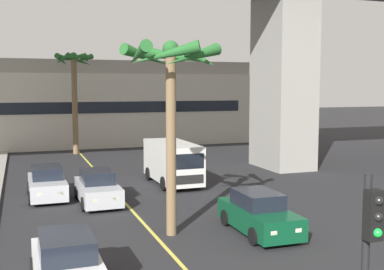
{
  "coord_description": "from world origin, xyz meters",
  "views": [
    {
      "loc": [
        -4.55,
        1.16,
        5.5
      ],
      "look_at": [
        0.0,
        14.0,
        4.14
      ],
      "focal_mm": 45.49,
      "sensor_mm": 36.0,
      "label": 1
    }
  ],
  "objects_px": {
    "delivery_van": "(172,162)",
    "palm_tree_near_median": "(170,78)",
    "car_queue_front": "(67,266)",
    "car_queue_third": "(98,188)",
    "car_queue_fourth": "(259,214)",
    "car_queue_second": "(47,183)",
    "palm_tree_mid_median": "(74,76)"
  },
  "relations": [
    {
      "from": "delivery_van",
      "to": "palm_tree_near_median",
      "type": "distance_m",
      "value": 10.47
    },
    {
      "from": "car_queue_fourth",
      "to": "palm_tree_near_median",
      "type": "xyz_separation_m",
      "value": [
        -3.2,
        0.85,
        5.1
      ]
    },
    {
      "from": "car_queue_front",
      "to": "palm_tree_mid_median",
      "type": "xyz_separation_m",
      "value": [
        3.17,
        27.41,
        5.64
      ]
    },
    {
      "from": "car_queue_third",
      "to": "car_queue_front",
      "type": "bearing_deg",
      "value": -103.08
    },
    {
      "from": "delivery_van",
      "to": "car_queue_third",
      "type": "bearing_deg",
      "value": -146.06
    },
    {
      "from": "palm_tree_near_median",
      "to": "palm_tree_mid_median",
      "type": "height_order",
      "value": "palm_tree_mid_median"
    },
    {
      "from": "car_queue_fourth",
      "to": "palm_tree_mid_median",
      "type": "bearing_deg",
      "value": 99.67
    },
    {
      "from": "car_queue_second",
      "to": "palm_tree_near_median",
      "type": "xyz_separation_m",
      "value": [
        4.02,
        -7.83,
        5.1
      ]
    },
    {
      "from": "car_queue_front",
      "to": "car_queue_fourth",
      "type": "xyz_separation_m",
      "value": [
        7.3,
        3.12,
        0.0
      ]
    },
    {
      "from": "car_queue_fourth",
      "to": "palm_tree_mid_median",
      "type": "relative_size",
      "value": 0.5
    },
    {
      "from": "car_queue_fourth",
      "to": "palm_tree_mid_median",
      "type": "distance_m",
      "value": 25.28
    },
    {
      "from": "car_queue_third",
      "to": "delivery_van",
      "type": "bearing_deg",
      "value": 33.94
    },
    {
      "from": "car_queue_front",
      "to": "car_queue_second",
      "type": "relative_size",
      "value": 1.0
    },
    {
      "from": "car_queue_second",
      "to": "palm_tree_mid_median",
      "type": "xyz_separation_m",
      "value": [
        3.08,
        15.61,
        5.64
      ]
    },
    {
      "from": "car_queue_second",
      "to": "car_queue_fourth",
      "type": "height_order",
      "value": "same"
    },
    {
      "from": "car_queue_fourth",
      "to": "delivery_van",
      "type": "bearing_deg",
      "value": 92.0
    },
    {
      "from": "car_queue_second",
      "to": "delivery_van",
      "type": "height_order",
      "value": "delivery_van"
    },
    {
      "from": "car_queue_second",
      "to": "palm_tree_near_median",
      "type": "relative_size",
      "value": 0.58
    },
    {
      "from": "car_queue_second",
      "to": "car_queue_third",
      "type": "height_order",
      "value": "same"
    },
    {
      "from": "car_queue_fourth",
      "to": "delivery_van",
      "type": "xyz_separation_m",
      "value": [
        -0.34,
        9.85,
        0.57
      ]
    },
    {
      "from": "delivery_van",
      "to": "palm_tree_mid_median",
      "type": "bearing_deg",
      "value": 104.72
    },
    {
      "from": "car_queue_front",
      "to": "car_queue_second",
      "type": "height_order",
      "value": "same"
    },
    {
      "from": "palm_tree_near_median",
      "to": "car_queue_fourth",
      "type": "bearing_deg",
      "value": -14.91
    },
    {
      "from": "car_queue_front",
      "to": "delivery_van",
      "type": "xyz_separation_m",
      "value": [
        6.96,
        12.97,
        0.57
      ]
    },
    {
      "from": "car_queue_fourth",
      "to": "car_queue_third",
      "type": "bearing_deg",
      "value": 126.85
    },
    {
      "from": "car_queue_front",
      "to": "car_queue_second",
      "type": "distance_m",
      "value": 11.79
    },
    {
      "from": "car_queue_front",
      "to": "palm_tree_near_median",
      "type": "height_order",
      "value": "palm_tree_near_median"
    },
    {
      "from": "car_queue_second",
      "to": "car_queue_third",
      "type": "distance_m",
      "value": 2.95
    },
    {
      "from": "car_queue_third",
      "to": "palm_tree_mid_median",
      "type": "bearing_deg",
      "value": 87.12
    },
    {
      "from": "car_queue_fourth",
      "to": "palm_tree_near_median",
      "type": "relative_size",
      "value": 0.58
    },
    {
      "from": "car_queue_third",
      "to": "palm_tree_mid_median",
      "type": "xyz_separation_m",
      "value": [
        0.88,
        17.59,
        5.64
      ]
    },
    {
      "from": "palm_tree_near_median",
      "to": "palm_tree_mid_median",
      "type": "xyz_separation_m",
      "value": [
        -0.94,
        23.44,
        0.54
      ]
    }
  ]
}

